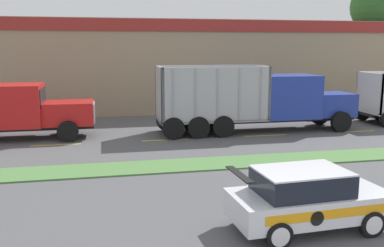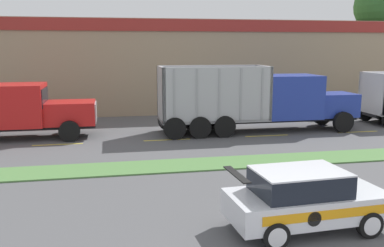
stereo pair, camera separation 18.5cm
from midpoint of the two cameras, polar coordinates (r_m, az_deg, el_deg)
grass_verge at (r=17.45m, az=2.21°, el=-5.37°), size 120.00×1.86×0.06m
centre_line_3 at (r=21.88m, az=-17.92°, el=-2.72°), size 2.40×0.14×0.01m
centre_line_4 at (r=21.95m, az=-3.76°, el=-2.20°), size 2.40×0.14×0.01m
centre_line_5 at (r=23.31m, az=9.50°, el=-1.59°), size 2.40×0.14×0.01m
centre_line_6 at (r=25.75m, az=20.78°, el=-1.00°), size 2.40×0.14×0.01m
dump_truck_trail at (r=24.50m, az=10.26°, el=2.93°), size 11.31×2.76×3.69m
rally_car at (r=11.61m, az=14.59°, el=-9.60°), size 4.22×2.11×1.66m
store_building_backdrop at (r=36.40m, az=2.68°, el=7.98°), size 37.01×12.10×6.59m
tree_behind_left at (r=39.02m, az=23.19°, el=14.53°), size 4.02×4.02×10.92m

